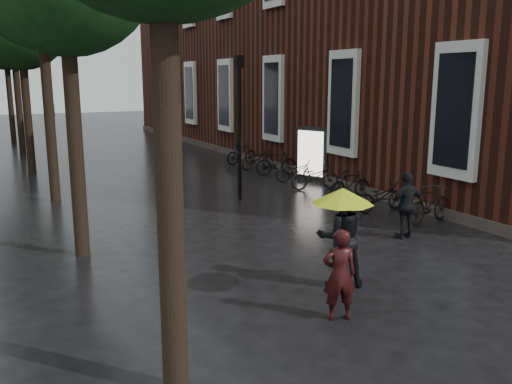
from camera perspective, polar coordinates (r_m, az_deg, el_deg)
ground at (r=8.63m, az=21.20°, el=-15.46°), size 120.00×120.00×0.00m
brick_building at (r=29.48m, az=6.90°, el=15.97°), size 10.20×33.20×12.00m
street_trees at (r=21.10m, az=-22.93°, el=17.77°), size 4.33×34.03×8.91m
person_burgundy at (r=8.88m, az=8.77°, el=-8.59°), size 0.64×0.53×1.52m
person_black at (r=10.26m, az=8.88°, el=-4.69°), size 1.11×0.99×1.89m
lime_umbrella at (r=9.26m, az=9.10°, el=-0.41°), size 1.07×1.07×1.58m
pedestrian_walking at (r=13.64m, az=15.58°, el=-1.35°), size 0.98×0.44×1.66m
parked_bicycles at (r=19.72m, az=5.64°, el=1.96°), size 2.12×12.31×1.05m
ad_lightbox at (r=20.61m, az=6.08°, el=3.97°), size 0.31×1.37×2.06m
lamp_post at (r=17.23m, az=-1.77°, el=8.25°), size 0.23×0.23×4.55m
cycle_sign at (r=24.01m, az=-20.48°, el=6.39°), size 0.15×0.51×2.81m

